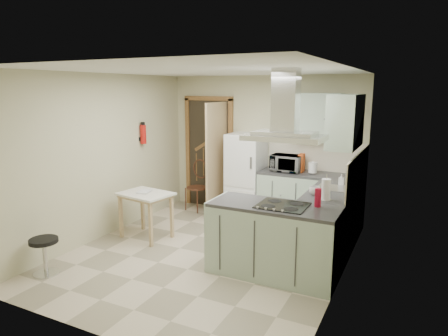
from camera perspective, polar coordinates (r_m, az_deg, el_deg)
The scene contains 28 objects.
floor at distance 5.71m, azimuth -2.34°, elevation -12.17°, with size 4.20×4.20×0.00m, color #C0B096.
ceiling at distance 5.24m, azimuth -2.57°, elevation 13.77°, with size 4.20×4.20×0.00m, color silver.
back_wall at distance 7.22m, azimuth 5.62°, elevation 3.10°, with size 3.60×3.60×0.00m, color #BCB792.
left_wall at distance 6.39m, azimuth -16.74°, elevation 1.61°, with size 4.20×4.20×0.00m, color #BCB792.
right_wall at distance 4.75m, azimuth 16.93°, elevation -1.64°, with size 4.20×4.20×0.00m, color #BCB792.
doorway at distance 7.68m, azimuth -2.18°, elevation 2.13°, with size 1.10×0.12×2.10m, color brown.
fridge at distance 7.11m, azimuth 3.18°, elevation -1.08°, with size 0.60×0.60×1.50m, color white.
counter_back at distance 6.90m, azimuth 9.74°, elevation -4.19°, with size 1.08×0.60×0.90m, color #9EB2A0.
counter_right at distance 6.08m, azimuth 15.51°, elevation -6.57°, with size 0.60×1.95×0.90m, color #9EB2A0.
splashback at distance 6.95m, azimuth 12.99°, elevation 1.71°, with size 1.68×0.02×0.50m, color beige.
wall_cabinet_back at distance 6.71m, azimuth 12.84°, elevation 7.41°, with size 0.85×0.35×0.70m, color #9EB2A0.
wall_cabinet_right at distance 5.53m, azimuth 17.00°, elevation 6.41°, with size 0.35×0.90×0.70m, color #9EB2A0.
peninsula at distance 5.00m, azimuth 7.11°, elevation -10.18°, with size 1.55×0.65×0.90m, color #9EB2A0.
hob at distance 4.82m, azimuth 8.37°, elevation -5.30°, with size 0.58×0.50×0.01m, color black.
extractor_hood at distance 4.66m, azimuth 8.66°, elevation 4.34°, with size 0.90×0.55×0.10m, color silver.
sink at distance 5.79m, azimuth 15.41°, elevation -2.78°, with size 0.45×0.40×0.01m, color silver.
fire_extinguisher at distance 7.00m, azimuth -11.46°, elevation 4.73°, with size 0.10×0.10×0.32m, color #B2140F.
drop_leaf_table at distance 6.29m, azimuth -11.04°, elevation -6.66°, with size 0.76×0.57×0.71m, color #D7B984.
bentwood_chair at distance 7.55m, azimuth -3.88°, elevation -2.83°, with size 0.39×0.39×0.87m, color #472C17.
stool at distance 5.53m, azimuth -24.21°, elevation -11.42°, with size 0.35×0.35×0.46m, color black.
microwave at distance 6.79m, azimuth 8.93°, elevation 0.68°, with size 0.50×0.34×0.28m, color black.
kettle at distance 6.67m, azimuth 12.57°, elevation 0.05°, with size 0.14×0.14×0.21m, color white.
cereal_box at distance 6.80m, azimuth 10.98°, elevation 0.73°, with size 0.08×0.20×0.30m, color #DD501A.
soap_bottle at distance 5.99m, azimuth 16.42°, elevation -1.61°, with size 0.07×0.08×0.16m, color #B4B1BD.
paper_towel at distance 5.14m, azimuth 14.37°, elevation -2.96°, with size 0.11×0.11×0.28m, color white.
cup at distance 5.37m, azimuth 12.81°, elevation -3.20°, with size 0.14×0.14×0.11m, color silver.
red_bottle at distance 4.84m, azimuth 13.27°, elevation -4.14°, with size 0.08×0.08×0.22m, color maroon.
book at distance 6.26m, azimuth -12.05°, elevation -2.87°, with size 0.17×0.24×0.11m, color #A83852.
Camera 1 is at (2.53, -4.58, 2.28)m, focal length 32.00 mm.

